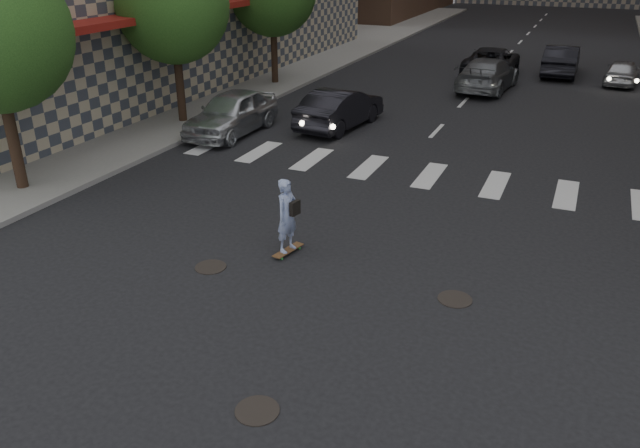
% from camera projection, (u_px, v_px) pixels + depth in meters
% --- Properties ---
extents(ground, '(160.00, 160.00, 0.00)m').
position_uv_depth(ground, '(265.00, 314.00, 12.17)').
color(ground, black).
rests_on(ground, ground).
extents(sidewalk_left, '(13.00, 80.00, 0.15)m').
position_uv_depth(sidewalk_left, '(202.00, 72.00, 34.08)').
color(sidewalk_left, gray).
rests_on(sidewalk_left, ground).
extents(tree_b, '(4.20, 4.20, 6.60)m').
position_uv_depth(tree_b, '(175.00, 0.00, 22.96)').
color(tree_b, '#382619').
rests_on(tree_b, sidewalk_left).
extents(manhole_a, '(0.70, 0.70, 0.02)m').
position_uv_depth(manhole_a, '(257.00, 411.00, 9.64)').
color(manhole_a, black).
rests_on(manhole_a, ground).
extents(manhole_b, '(0.70, 0.70, 0.02)m').
position_uv_depth(manhole_b, '(211.00, 267.00, 13.89)').
color(manhole_b, black).
rests_on(manhole_b, ground).
extents(manhole_c, '(0.70, 0.70, 0.02)m').
position_uv_depth(manhole_c, '(455.00, 299.00, 12.64)').
color(manhole_c, black).
rests_on(manhole_c, ground).
extents(skateboarder, '(0.54, 0.95, 1.83)m').
position_uv_depth(skateboarder, '(287.00, 216.00, 14.11)').
color(skateboarder, brown).
rests_on(skateboarder, ground).
extents(silver_sedan, '(1.91, 4.70, 1.60)m').
position_uv_depth(silver_sedan, '(232.00, 113.00, 23.23)').
color(silver_sedan, silver).
rests_on(silver_sedan, ground).
extents(traffic_car_a, '(2.14, 4.74, 1.51)m').
position_uv_depth(traffic_car_a, '(340.00, 108.00, 24.02)').
color(traffic_car_a, black).
rests_on(traffic_car_a, ground).
extents(traffic_car_b, '(2.59, 5.48, 1.55)m').
position_uv_depth(traffic_car_b, '(488.00, 74.00, 30.05)').
color(traffic_car_b, slate).
rests_on(traffic_car_b, ground).
extents(traffic_car_c, '(2.62, 5.53, 1.53)m').
position_uv_depth(traffic_car_c, '(492.00, 62.00, 33.25)').
color(traffic_car_c, black).
rests_on(traffic_car_c, ground).
extents(traffic_car_d, '(1.85, 3.85, 1.27)m').
position_uv_depth(traffic_car_d, '(622.00, 72.00, 31.30)').
color(traffic_car_d, '#A4A5AB').
rests_on(traffic_car_d, ground).
extents(traffic_car_e, '(1.71, 4.87, 1.60)m').
position_uv_depth(traffic_car_e, '(561.00, 60.00, 33.41)').
color(traffic_car_e, black).
rests_on(traffic_car_e, ground).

